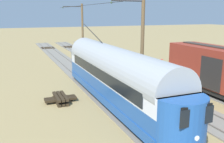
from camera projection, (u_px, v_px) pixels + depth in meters
ground_plane at (146, 87)px, 23.65m from camera, size 220.00×220.00×0.00m
track_streetcar_siding at (182, 81)px, 25.55m from camera, size 2.80×80.00×0.18m
track_adjacent_siding at (144, 85)px, 23.92m from camera, size 2.80×80.00×0.18m
track_third_siding at (100, 91)px, 22.29m from camera, size 2.80×80.00×0.18m
vintage_streetcar at (114, 74)px, 18.98m from camera, size 2.65×18.43×5.51m
catenary_pole_foreground at (82, 32)px, 35.35m from camera, size 2.85×0.28×8.00m
catenary_pole_mid_near at (141, 46)px, 19.96m from camera, size 2.85×0.28×8.00m
overhead_wire_run at (79, 6)px, 26.57m from camera, size 2.64×21.06×0.18m
switch_stand at (162, 64)px, 31.02m from camera, size 0.50×0.30×1.24m
spare_tie_stack at (61, 99)px, 19.55m from camera, size 2.40×2.40×0.54m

